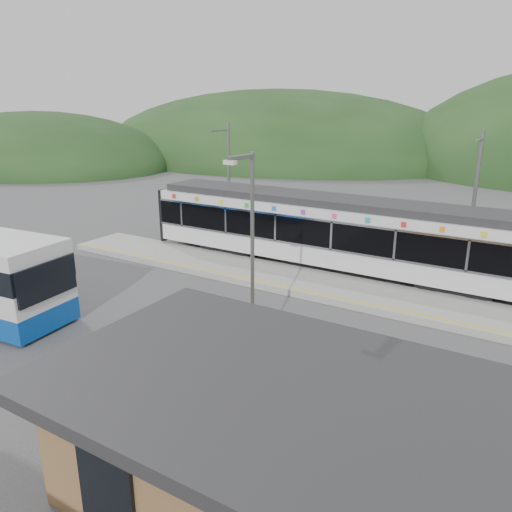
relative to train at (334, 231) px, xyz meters
The scene contains 10 objects.
ground 6.44m from the train, 100.39° to the right, with size 120.00×120.00×0.00m, color #4C4C4F.
hills 5.54m from the train, ahead, with size 146.00×149.00×26.00m.
platform 3.49m from the train, 112.19° to the right, with size 26.00×3.20×0.30m, color #9E9E99.
yellow_line 4.50m from the train, 105.39° to the right, with size 26.00×0.10×0.01m, color yellow.
train is the anchor object (origin of this frame).
catenary_mast_west 8.64m from the train, 162.44° to the left, with size 0.18×1.80×7.00m.
catenary_mast_east 6.62m from the train, 23.48° to the left, with size 0.18×1.80×7.00m.
station_shelter 15.79m from the train, 71.93° to the right, with size 9.20×6.20×3.00m.
car 16.14m from the train, 55.95° to the right, with size 1.51×3.74×1.28m, color #B2B5BA.
lamp_post 10.59m from the train, 81.56° to the right, with size 0.36×1.19×6.85m.
Camera 1 is at (10.34, -16.54, 8.26)m, focal length 35.00 mm.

